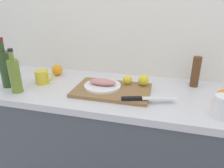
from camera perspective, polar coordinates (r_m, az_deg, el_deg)
back_wall at (r=1.49m, az=8.40°, el=15.51°), size 3.20×0.05×2.50m
kitchen_counter at (r=1.51m, az=5.06°, el=-17.81°), size 2.00×0.60×0.90m
cutting_board at (r=1.25m, az=0.00°, el=-1.69°), size 0.45×0.29×0.02m
white_plate at (r=1.27m, az=-2.62°, el=-0.50°), size 0.23×0.23×0.01m
fish_fillet at (r=1.26m, az=-2.64°, el=0.57°), size 0.17×0.07×0.04m
chef_knife at (r=1.12m, az=8.11°, el=-3.95°), size 0.29×0.11×0.02m
lemon_0 at (r=1.31m, az=4.27°, el=1.16°), size 0.06×0.06×0.06m
lemon_1 at (r=1.30m, az=8.70°, el=1.05°), size 0.07×0.07×0.07m
olive_oil_bottle at (r=1.34m, az=-25.17°, el=2.20°), size 0.06×0.06×0.26m
wine_bottle at (r=1.46m, az=-27.16°, el=3.90°), size 0.07×0.07×0.31m
coffee_mug_0 at (r=1.44m, az=-18.68°, el=1.82°), size 0.12×0.08×0.09m
coffee_mug_1 at (r=1.10m, az=28.41°, el=-5.51°), size 0.13×0.09×0.11m
orange_0 at (r=1.25m, az=28.45°, el=-3.15°), size 0.08×0.08×0.08m
orange_1 at (r=1.57m, az=-14.88°, el=3.73°), size 0.08×0.08×0.08m
pepper_mill at (r=1.40m, az=22.04°, el=3.11°), size 0.05×0.05×0.19m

